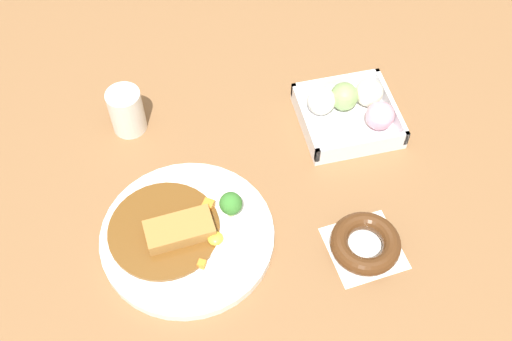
{
  "coord_description": "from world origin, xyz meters",
  "views": [
    {
      "loc": [
        0.14,
        0.59,
        0.92
      ],
      "look_at": [
        -0.0,
        -0.02,
        0.03
      ],
      "focal_mm": 43.91,
      "sensor_mm": 36.0,
      "label": 1
    }
  ],
  "objects_px": {
    "curry_plate": "(186,234)",
    "coffee_mug": "(127,111)",
    "chocolate_ring_donut": "(365,244)",
    "donut_box": "(351,109)"
  },
  "relations": [
    {
      "from": "donut_box",
      "to": "curry_plate",
      "type": "bearing_deg",
      "value": 28.32
    },
    {
      "from": "chocolate_ring_donut",
      "to": "coffee_mug",
      "type": "relative_size",
      "value": 1.4
    },
    {
      "from": "chocolate_ring_donut",
      "to": "curry_plate",
      "type": "bearing_deg",
      "value": -17.0
    },
    {
      "from": "donut_box",
      "to": "chocolate_ring_donut",
      "type": "relative_size",
      "value": 1.39
    },
    {
      "from": "donut_box",
      "to": "coffee_mug",
      "type": "xyz_separation_m",
      "value": [
        0.41,
        -0.08,
        0.02
      ]
    },
    {
      "from": "curry_plate",
      "to": "coffee_mug",
      "type": "xyz_separation_m",
      "value": [
        0.06,
        -0.26,
        0.03
      ]
    },
    {
      "from": "curry_plate",
      "to": "coffee_mug",
      "type": "relative_size",
      "value": 3.18
    },
    {
      "from": "curry_plate",
      "to": "donut_box",
      "type": "height_order",
      "value": "curry_plate"
    },
    {
      "from": "donut_box",
      "to": "chocolate_ring_donut",
      "type": "distance_m",
      "value": 0.28
    },
    {
      "from": "chocolate_ring_donut",
      "to": "coffee_mug",
      "type": "distance_m",
      "value": 0.49
    }
  ]
}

